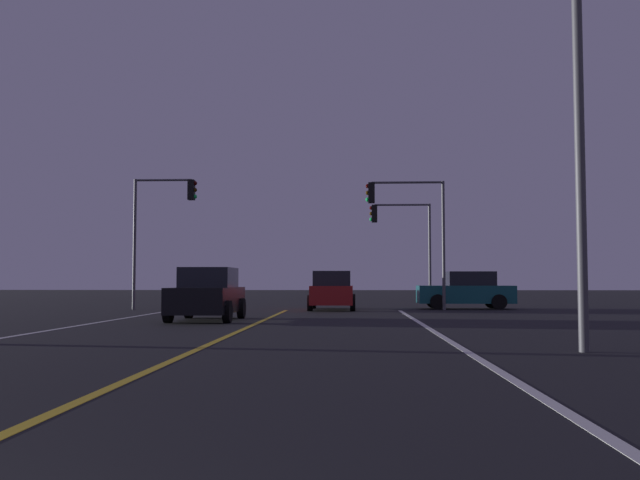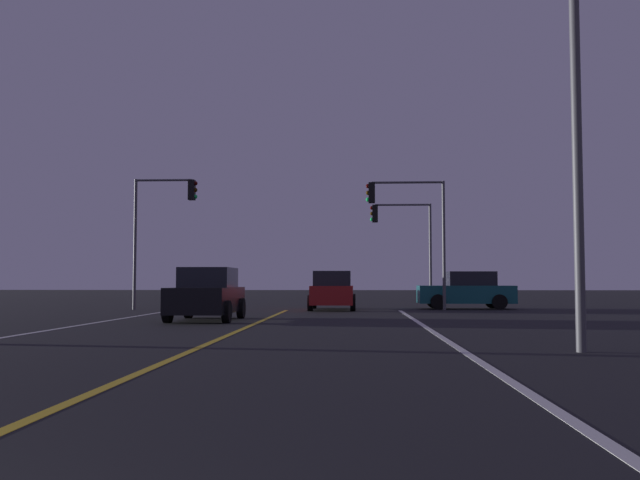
{
  "view_description": "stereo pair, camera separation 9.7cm",
  "coord_description": "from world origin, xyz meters",
  "px_view_note": "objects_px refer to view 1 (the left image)",
  "views": [
    {
      "loc": [
        2.85,
        -1.87,
        1.25
      ],
      "look_at": [
        1.59,
        25.78,
        2.87
      ],
      "focal_mm": 39.73,
      "sensor_mm": 36.0,
      "label": 1
    },
    {
      "loc": [
        2.95,
        -1.87,
        1.25
      ],
      "look_at": [
        1.59,
        25.78,
        2.87
      ],
      "focal_mm": 39.73,
      "sensor_mm": 36.0,
      "label": 2
    }
  ],
  "objects_px": {
    "traffic_light_near_left": "(163,213)",
    "traffic_light_near_right": "(406,214)",
    "car_ahead_far": "(332,291)",
    "traffic_light_far_right": "(400,230)",
    "car_crossing_side": "(466,291)",
    "car_oncoming": "(207,295)",
    "street_lamp_right_near": "(546,88)"
  },
  "relations": [
    {
      "from": "traffic_light_near_left",
      "to": "traffic_light_near_right",
      "type": "bearing_deg",
      "value": -0.0
    },
    {
      "from": "car_ahead_far",
      "to": "traffic_light_far_right",
      "type": "bearing_deg",
      "value": -32.19
    },
    {
      "from": "car_crossing_side",
      "to": "traffic_light_near_right",
      "type": "height_order",
      "value": "traffic_light_near_right"
    },
    {
      "from": "car_oncoming",
      "to": "car_ahead_far",
      "type": "distance_m",
      "value": 9.38
    },
    {
      "from": "car_crossing_side",
      "to": "traffic_light_near_right",
      "type": "relative_size",
      "value": 0.76
    },
    {
      "from": "car_oncoming",
      "to": "traffic_light_near_left",
      "type": "distance_m",
      "value": 9.88
    },
    {
      "from": "car_ahead_far",
      "to": "traffic_light_near_right",
      "type": "bearing_deg",
      "value": -92.33
    },
    {
      "from": "traffic_light_near_left",
      "to": "traffic_light_far_right",
      "type": "distance_m",
      "value": 12.23
    },
    {
      "from": "car_crossing_side",
      "to": "traffic_light_near_right",
      "type": "xyz_separation_m",
      "value": [
        -2.82,
        -1.51,
        3.38
      ]
    },
    {
      "from": "traffic_light_near_left",
      "to": "street_lamp_right_near",
      "type": "height_order",
      "value": "street_lamp_right_near"
    },
    {
      "from": "car_oncoming",
      "to": "traffic_light_near_left",
      "type": "bearing_deg",
      "value": -156.03
    },
    {
      "from": "car_oncoming",
      "to": "traffic_light_near_left",
      "type": "relative_size",
      "value": 0.74
    },
    {
      "from": "traffic_light_near_right",
      "to": "street_lamp_right_near",
      "type": "relative_size",
      "value": 0.77
    },
    {
      "from": "traffic_light_near_left",
      "to": "street_lamp_right_near",
      "type": "xyz_separation_m",
      "value": [
        11.94,
        -18.26,
        0.46
      ]
    },
    {
      "from": "car_oncoming",
      "to": "traffic_light_near_left",
      "type": "height_order",
      "value": "traffic_light_near_left"
    },
    {
      "from": "traffic_light_far_right",
      "to": "car_crossing_side",
      "type": "bearing_deg",
      "value": 124.17
    },
    {
      "from": "car_ahead_far",
      "to": "traffic_light_near_left",
      "type": "distance_m",
      "value": 8.3
    },
    {
      "from": "traffic_light_far_right",
      "to": "car_oncoming",
      "type": "bearing_deg",
      "value": 62.85
    },
    {
      "from": "street_lamp_right_near",
      "to": "car_oncoming",
      "type": "bearing_deg",
      "value": -50.15
    },
    {
      "from": "car_oncoming",
      "to": "car_crossing_side",
      "type": "bearing_deg",
      "value": 135.28
    },
    {
      "from": "traffic_light_near_left",
      "to": "street_lamp_right_near",
      "type": "distance_m",
      "value": 21.82
    },
    {
      "from": "traffic_light_near_right",
      "to": "traffic_light_near_left",
      "type": "distance_m",
      "value": 10.81
    },
    {
      "from": "car_crossing_side",
      "to": "street_lamp_right_near",
      "type": "bearing_deg",
      "value": 85.14
    },
    {
      "from": "car_oncoming",
      "to": "car_ahead_far",
      "type": "relative_size",
      "value": 1.0
    },
    {
      "from": "car_oncoming",
      "to": "traffic_light_near_right",
      "type": "xyz_separation_m",
      "value": [
        7.05,
        8.45,
        3.38
      ]
    },
    {
      "from": "car_ahead_far",
      "to": "street_lamp_right_near",
      "type": "height_order",
      "value": "street_lamp_right_near"
    },
    {
      "from": "traffic_light_near_left",
      "to": "street_lamp_right_near",
      "type": "relative_size",
      "value": 0.79
    },
    {
      "from": "car_oncoming",
      "to": "car_ahead_far",
      "type": "height_order",
      "value": "same"
    },
    {
      "from": "car_oncoming",
      "to": "traffic_light_far_right",
      "type": "xyz_separation_m",
      "value": [
        7.16,
        13.95,
        3.1
      ]
    },
    {
      "from": "car_oncoming",
      "to": "traffic_light_far_right",
      "type": "distance_m",
      "value": 15.98
    },
    {
      "from": "traffic_light_near_right",
      "to": "car_ahead_far",
      "type": "bearing_deg",
      "value": -2.33
    },
    {
      "from": "car_crossing_side",
      "to": "traffic_light_near_left",
      "type": "relative_size",
      "value": 0.74
    }
  ]
}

